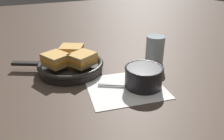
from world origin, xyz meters
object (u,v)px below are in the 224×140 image
at_px(soup_bowl, 144,76).
at_px(drinking_glass, 155,50).
at_px(skillet, 70,66).
at_px(sandwich_near_left, 82,59).
at_px(sandwich_far_left, 56,59).
at_px(spoon, 128,86).
at_px(sandwich_near_right, 72,51).

bearing_deg(soup_bowl, drinking_glass, 44.08).
relative_size(soup_bowl, skillet, 0.39).
bearing_deg(drinking_glass, skillet, 166.59).
bearing_deg(skillet, sandwich_near_left, -52.25).
xyz_separation_m(skillet, sandwich_far_left, (-0.06, -0.01, 0.04)).
relative_size(spoon, sandwich_near_right, 1.15).
xyz_separation_m(soup_bowl, spoon, (-0.05, 0.01, -0.04)).
height_order(skillet, drinking_glass, drinking_glass).
relative_size(soup_bowl, drinking_glass, 1.10).
bearing_deg(drinking_glass, sandwich_near_left, 173.50).
height_order(spoon, sandwich_near_right, sandwich_near_right).
xyz_separation_m(spoon, sandwich_near_right, (-0.12, 0.27, 0.06)).
xyz_separation_m(sandwich_near_left, sandwich_far_left, (-0.09, 0.04, 0.00)).
xyz_separation_m(sandwich_near_right, sandwich_far_left, (-0.08, -0.06, 0.00)).
xyz_separation_m(soup_bowl, sandwich_near_right, (-0.17, 0.29, 0.02)).
xyz_separation_m(sandwich_near_left, drinking_glass, (0.31, -0.04, -0.00)).
height_order(skillet, sandwich_near_right, sandwich_near_right).
distance_m(soup_bowl, sandwich_far_left, 0.34).
bearing_deg(soup_bowl, sandwich_near_left, 130.50).
distance_m(spoon, sandwich_near_left, 0.21).
bearing_deg(drinking_glass, sandwich_near_right, 157.27).
distance_m(skillet, sandwich_near_left, 0.07).
bearing_deg(spoon, drinking_glass, 64.54).
height_order(sandwich_near_left, sandwich_far_left, same).
bearing_deg(sandwich_near_left, spoon, -58.17).
distance_m(spoon, sandwich_near_right, 0.30).
distance_m(soup_bowl, sandwich_near_right, 0.34).
relative_size(sandwich_far_left, drinking_glass, 0.97).
relative_size(spoon, drinking_glass, 1.14).
height_order(sandwich_far_left, drinking_glass, drinking_glass).
bearing_deg(sandwich_near_right, sandwich_near_left, -83.08).
bearing_deg(spoon, sandwich_near_left, 153.23).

